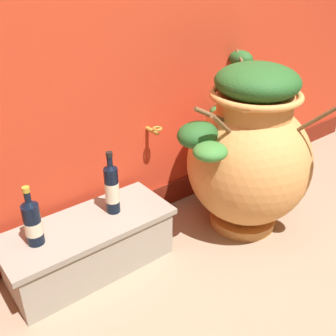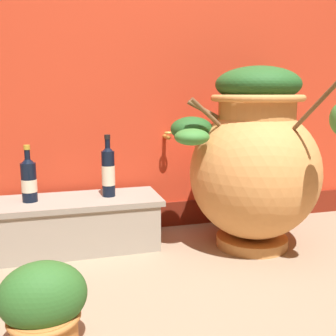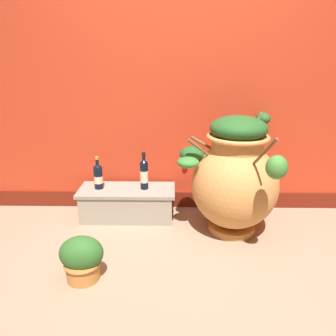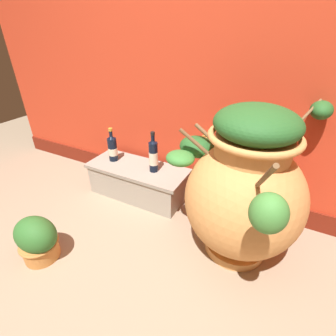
{
  "view_description": "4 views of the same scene",
  "coord_description": "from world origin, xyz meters",
  "px_view_note": "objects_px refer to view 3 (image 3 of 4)",
  "views": [
    {
      "loc": [
        -1.16,
        -0.6,
        1.43
      ],
      "look_at": [
        -0.1,
        0.74,
        0.51
      ],
      "focal_mm": 41.18,
      "sensor_mm": 36.0,
      "label": 1
    },
    {
      "loc": [
        -0.62,
        -1.27,
        0.85
      ],
      "look_at": [
        -0.02,
        0.87,
        0.43
      ],
      "focal_mm": 42.68,
      "sensor_mm": 36.0,
      "label": 2
    },
    {
      "loc": [
        -0.1,
        -1.73,
        1.37
      ],
      "look_at": [
        -0.14,
        0.83,
        0.5
      ],
      "focal_mm": 33.24,
      "sensor_mm": 36.0,
      "label": 3
    },
    {
      "loc": [
        0.56,
        -0.62,
        1.31
      ],
      "look_at": [
        -0.13,
        0.7,
        0.46
      ],
      "focal_mm": 26.19,
      "sensor_mm": 36.0,
      "label": 4
    }
  ],
  "objects_px": {
    "terracotta_urn": "(235,177)",
    "wine_bottle_left": "(98,176)",
    "wine_bottle_middle": "(144,174)",
    "potted_shrub": "(82,258)"
  },
  "relations": [
    {
      "from": "wine_bottle_left",
      "to": "wine_bottle_middle",
      "type": "bearing_deg",
      "value": -0.11
    },
    {
      "from": "wine_bottle_middle",
      "to": "terracotta_urn",
      "type": "bearing_deg",
      "value": -17.09
    },
    {
      "from": "terracotta_urn",
      "to": "wine_bottle_left",
      "type": "distance_m",
      "value": 1.2
    },
    {
      "from": "wine_bottle_middle",
      "to": "potted_shrub",
      "type": "relative_size",
      "value": 1.11
    },
    {
      "from": "terracotta_urn",
      "to": "potted_shrub",
      "type": "xyz_separation_m",
      "value": [
        -1.1,
        -0.65,
        -0.33
      ]
    },
    {
      "from": "terracotta_urn",
      "to": "wine_bottle_left",
      "type": "relative_size",
      "value": 3.44
    },
    {
      "from": "terracotta_urn",
      "to": "wine_bottle_middle",
      "type": "bearing_deg",
      "value": 162.91
    },
    {
      "from": "terracotta_urn",
      "to": "wine_bottle_left",
      "type": "bearing_deg",
      "value": 168.71
    },
    {
      "from": "terracotta_urn",
      "to": "wine_bottle_middle",
      "type": "relative_size",
      "value": 3.02
    },
    {
      "from": "terracotta_urn",
      "to": "wine_bottle_middle",
      "type": "distance_m",
      "value": 0.8
    }
  ]
}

